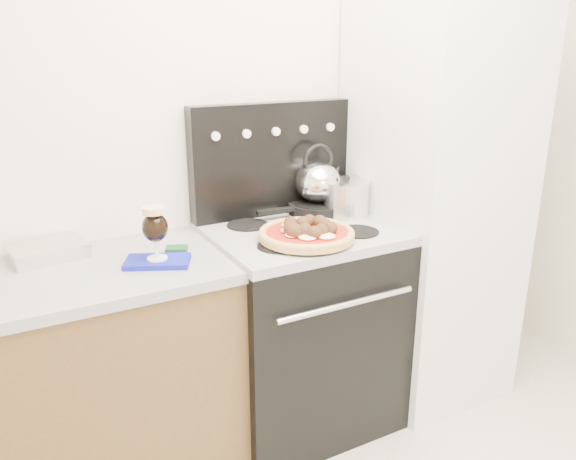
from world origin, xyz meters
TOP-DOWN VIEW (x-y plane):
  - room_shell at (0.00, 0.29)m, footprint 3.52×3.01m
  - base_cabinet at (-1.02, 1.20)m, footprint 1.45×0.60m
  - countertop at (-1.02, 1.20)m, footprint 1.48×0.63m
  - stove_body at (0.08, 1.18)m, footprint 0.76×0.65m
  - cooktop at (0.08, 1.18)m, footprint 0.76×0.65m
  - backguard at (0.08, 1.45)m, footprint 0.76×0.08m
  - fridge at (0.78, 1.15)m, footprint 0.64×0.68m
  - foil_sheet at (-0.89, 1.38)m, footprint 0.29×0.23m
  - oven_mitt at (-0.55, 1.12)m, footprint 0.26×0.22m
  - beer_glass at (-0.55, 1.12)m, footprint 0.11×0.11m
  - pizza_pan at (0.02, 1.03)m, footprint 0.43×0.43m
  - pizza at (0.02, 1.03)m, footprint 0.41×0.41m
  - skillet at (0.26, 1.35)m, footprint 0.29×0.29m
  - tea_kettle at (0.26, 1.35)m, footprint 0.25×0.25m
  - stock_pot at (0.36, 1.26)m, footprint 0.26×0.26m

SIDE VIEW (x-z plane):
  - base_cabinet at x=-1.02m, z-range 0.00..0.86m
  - stove_body at x=0.08m, z-range 0.00..0.88m
  - countertop at x=-1.02m, z-range 0.86..0.90m
  - cooktop at x=0.08m, z-range 0.88..0.92m
  - oven_mitt at x=-0.55m, z-range 0.90..0.92m
  - pizza_pan at x=0.02m, z-range 0.92..0.93m
  - foil_sheet at x=-0.89m, z-range 0.90..0.95m
  - skillet at x=0.26m, z-range 0.92..0.97m
  - fridge at x=0.78m, z-range 0.00..1.90m
  - pizza at x=0.02m, z-range 0.93..0.98m
  - stock_pot at x=0.36m, z-range 0.92..1.07m
  - beer_glass at x=-0.55m, z-range 0.92..1.12m
  - tea_kettle at x=0.26m, z-range 0.97..1.19m
  - backguard at x=0.08m, z-range 0.92..1.42m
  - room_shell at x=0.00m, z-range -0.01..2.51m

